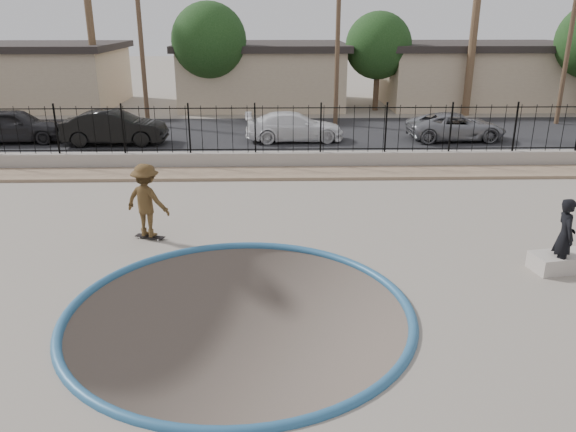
# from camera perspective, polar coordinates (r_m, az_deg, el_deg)

# --- Properties ---
(ground) EXTENTS (120.00, 120.00, 2.20)m
(ground) POSITION_cam_1_polar(r_m,az_deg,el_deg) (23.89, -3.10, 3.45)
(ground) COLOR gray
(ground) RESTS_ON ground
(bowl_pit) EXTENTS (6.84, 6.84, 1.80)m
(bowl_pit) POSITION_cam_1_polar(r_m,az_deg,el_deg) (11.42, -4.97, -9.75)
(bowl_pit) COLOR #494138
(bowl_pit) RESTS_ON ground
(coping_ring) EXTENTS (7.04, 7.04, 0.20)m
(coping_ring) POSITION_cam_1_polar(r_m,az_deg,el_deg) (11.42, -4.97, -9.75)
(coping_ring) COLOR #275880
(coping_ring) RESTS_ON ground
(rock_strip) EXTENTS (42.00, 1.60, 0.11)m
(rock_strip) POSITION_cam_1_polar(r_m,az_deg,el_deg) (20.89, -3.37, 4.33)
(rock_strip) COLOR tan
(rock_strip) RESTS_ON ground
(retaining_wall) EXTENTS (42.00, 0.45, 0.60)m
(retaining_wall) POSITION_cam_1_polar(r_m,az_deg,el_deg) (21.89, -3.29, 5.71)
(retaining_wall) COLOR gray
(retaining_wall) RESTS_ON ground
(fence) EXTENTS (40.00, 0.04, 1.80)m
(fence) POSITION_cam_1_polar(r_m,az_deg,el_deg) (21.63, -3.35, 8.80)
(fence) COLOR black
(fence) RESTS_ON retaining_wall
(street) EXTENTS (90.00, 8.00, 0.04)m
(street) POSITION_cam_1_polar(r_m,az_deg,el_deg) (28.48, -2.87, 8.45)
(street) COLOR black
(street) RESTS_ON ground
(house_west) EXTENTS (11.60, 8.60, 3.90)m
(house_west) POSITION_cam_1_polar(r_m,az_deg,el_deg) (40.75, -24.77, 12.94)
(house_west) COLOR tan
(house_west) RESTS_ON ground
(house_center) EXTENTS (10.60, 8.60, 3.90)m
(house_center) POSITION_cam_1_polar(r_m,az_deg,el_deg) (37.60, -2.58, 14.24)
(house_center) COLOR tan
(house_center) RESTS_ON ground
(house_east) EXTENTS (12.60, 8.60, 3.90)m
(house_east) POSITION_cam_1_polar(r_m,az_deg,el_deg) (39.86, 18.59, 13.58)
(house_east) COLOR tan
(house_east) RESTS_ON ground
(utility_pole_left) EXTENTS (1.70, 0.24, 9.00)m
(utility_pole_left) POSITION_cam_1_polar(r_m,az_deg,el_deg) (30.68, -14.77, 17.49)
(utility_pole_left) COLOR #473323
(utility_pole_left) RESTS_ON ground
(utility_pole_mid) EXTENTS (1.70, 0.24, 9.50)m
(utility_pole_mid) POSITION_cam_1_polar(r_m,az_deg,el_deg) (30.10, 5.10, 18.48)
(utility_pole_mid) COLOR #473323
(utility_pole_mid) RESTS_ON ground
(utility_pole_right) EXTENTS (1.70, 0.24, 9.00)m
(utility_pole_right) POSITION_cam_1_polar(r_m,az_deg,el_deg) (33.60, 26.78, 16.25)
(utility_pole_right) COLOR #473323
(utility_pole_right) RESTS_ON ground
(street_tree_left) EXTENTS (4.32, 4.32, 6.36)m
(street_tree_left) POSITION_cam_1_polar(r_m,az_deg,el_deg) (34.15, -8.03, 17.24)
(street_tree_left) COLOR #473323
(street_tree_left) RESTS_ON ground
(street_tree_mid) EXTENTS (3.96, 3.96, 5.83)m
(street_tree_mid) POSITION_cam_1_polar(r_m,az_deg,el_deg) (35.52, 9.16, 16.71)
(street_tree_mid) COLOR #473323
(street_tree_mid) RESTS_ON ground
(skater) EXTENTS (1.44, 1.17, 1.94)m
(skater) POSITION_cam_1_polar(r_m,az_deg,el_deg) (15.05, -14.12, 1.20)
(skater) COLOR brown
(skater) RESTS_ON ground
(skateboard) EXTENTS (0.83, 0.44, 0.07)m
(skateboard) POSITION_cam_1_polar(r_m,az_deg,el_deg) (15.35, -13.84, -2.04)
(skateboard) COLOR black
(skateboard) RESTS_ON ground
(videographer) EXTENTS (0.50, 0.69, 1.77)m
(videographer) POSITION_cam_1_polar(r_m,az_deg,el_deg) (14.20, 26.30, -1.83)
(videographer) COLOR black
(videographer) RESTS_ON ground
(concrete_ledge) EXTENTS (1.70, 0.98, 0.40)m
(concrete_ledge) POSITION_cam_1_polar(r_m,az_deg,el_deg) (14.62, 26.37, -4.15)
(concrete_ledge) COLOR #ACA398
(concrete_ledge) RESTS_ON ground
(car_a) EXTENTS (4.68, 2.17, 1.55)m
(car_a) POSITION_cam_1_polar(r_m,az_deg,el_deg) (28.95, -26.07, 8.27)
(car_a) COLOR black
(car_a) RESTS_ON street
(car_b) EXTENTS (4.66, 1.70, 1.52)m
(car_b) POSITION_cam_1_polar(r_m,az_deg,el_deg) (26.81, -17.22, 8.58)
(car_b) COLOR black
(car_b) RESTS_ON street
(car_c) EXTENTS (4.64, 2.09, 1.32)m
(car_c) POSITION_cam_1_polar(r_m,az_deg,el_deg) (26.40, 0.65, 9.06)
(car_c) COLOR white
(car_c) RESTS_ON street
(car_d) EXTENTS (4.63, 2.30, 1.26)m
(car_d) POSITION_cam_1_polar(r_m,az_deg,el_deg) (27.72, 16.69, 8.70)
(car_d) COLOR gray
(car_d) RESTS_ON street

